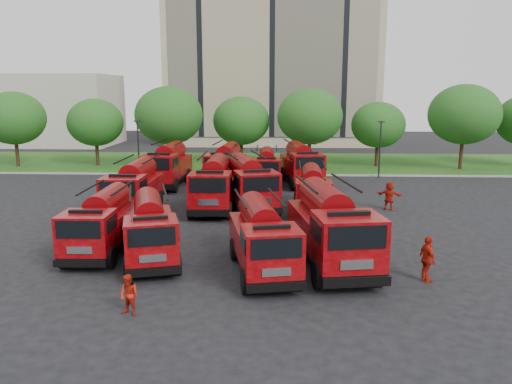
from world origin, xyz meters
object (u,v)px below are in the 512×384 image
fire_truck_7 (312,190)px  firefighter_1 (130,315)px  fire_truck_4 (134,187)px  firefighter_4 (143,245)px  fire_truck_3 (331,227)px  firefighter_2 (426,281)px  fire_truck_6 (249,183)px  firefighter_5 (389,210)px  fire_truck_11 (301,164)px  firefighter_0 (336,276)px  fire_truck_9 (226,164)px  fire_truck_2 (262,238)px  fire_truck_8 (168,165)px  firefighter_3 (321,253)px  fire_truck_0 (103,222)px  fire_truck_5 (215,184)px  fire_truck_10 (267,167)px  fire_truck_1 (150,229)px

fire_truck_7 → firefighter_1: (-7.46, -15.55, -1.45)m
fire_truck_4 → firefighter_4: bearing=-71.6°
fire_truck_3 → firefighter_2: size_ratio=4.11×
fire_truck_6 → firefighter_5: (9.33, -0.06, -1.71)m
fire_truck_3 → fire_truck_11: (-0.38, 20.01, -0.04)m
firefighter_4 → fire_truck_11: bearing=-59.5°
firefighter_0 → firefighter_1: (-7.71, -4.08, 0.00)m
fire_truck_9 → firefighter_2: bearing=-59.9°
fire_truck_3 → fire_truck_6: (-4.32, 10.84, -0.04)m
fire_truck_2 → fire_truck_4: size_ratio=0.96×
fire_truck_2 → fire_truck_8: size_ratio=0.90×
firefighter_2 → firefighter_3: firefighter_2 is taller
fire_truck_0 → firefighter_5: 18.56m
fire_truck_2 → fire_truck_11: bearing=71.5°
fire_truck_2 → fire_truck_5: fire_truck_5 is taller
fire_truck_2 → fire_truck_9: 21.28m
fire_truck_3 → fire_truck_5: (-6.55, 10.54, -0.05)m
fire_truck_5 → firefighter_2: (10.33, -12.48, -1.70)m
fire_truck_11 → fire_truck_0: bearing=-127.7°
fire_truck_8 → fire_truck_11: fire_truck_8 is taller
fire_truck_7 → fire_truck_8: fire_truck_8 is taller
fire_truck_6 → fire_truck_10: fire_truck_6 is taller
fire_truck_6 → firefighter_0: fire_truck_6 is taller
fire_truck_1 → fire_truck_6: (4.00, 10.51, 0.23)m
fire_truck_0 → firefighter_5: bearing=29.1°
fire_truck_11 → firefighter_3: size_ratio=4.89×
firefighter_0 → firefighter_3: 3.11m
fire_truck_4 → fire_truck_9: fire_truck_9 is taller
fire_truck_0 → firefighter_5: size_ratio=3.45×
fire_truck_3 → fire_truck_5: 12.41m
fire_truck_5 → fire_truck_10: (3.26, 8.79, -0.21)m
fire_truck_9 → firefighter_3: 19.59m
fire_truck_10 → fire_truck_9: bearing=168.3°
fire_truck_10 → fire_truck_11: bearing=12.3°
firefighter_0 → firefighter_2: firefighter_2 is taller
fire_truck_7 → firefighter_3: (-0.10, -8.38, -1.45)m
firefighter_1 → firefighter_2: bearing=41.5°
firefighter_5 → fire_truck_8: bearing=0.6°
fire_truck_4 → fire_truck_5: size_ratio=0.96×
fire_truck_2 → firefighter_5: fire_truck_2 is taller
fire_truck_9 → fire_truck_2: bearing=-75.6°
fire_truck_4 → fire_truck_0: bearing=-85.2°
fire_truck_1 → fire_truck_11: bearing=52.0°
fire_truck_9 → firefighter_5: fire_truck_9 is taller
fire_truck_10 → fire_truck_11: fire_truck_11 is taller
fire_truck_10 → firefighter_1: 25.33m
fire_truck_4 → firefighter_5: size_ratio=3.77×
fire_truck_7 → fire_truck_11: fire_truck_11 is taller
firefighter_1 → firefighter_2: size_ratio=0.77×
fire_truck_6 → firefighter_4: bearing=-136.1°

